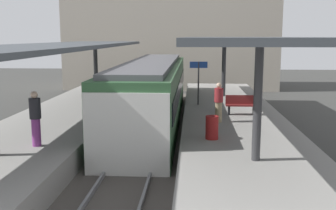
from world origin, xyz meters
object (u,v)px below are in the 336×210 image
at_px(passenger_near_bench, 35,118).
at_px(commuter_train, 152,93).
at_px(platform_bench, 241,104).
at_px(platform_sign, 199,73).
at_px(litter_bin, 212,127).
at_px(passenger_mid_platform, 219,102).

bearing_deg(passenger_near_bench, commuter_train, 67.55).
bearing_deg(commuter_train, platform_bench, -19.13).
xyz_separation_m(platform_sign, litter_bin, (0.38, -7.05, -1.22)).
height_order(platform_bench, passenger_near_bench, passenger_near_bench).
height_order(platform_sign, litter_bin, platform_sign).
bearing_deg(commuter_train, platform_sign, 25.59).
distance_m(commuter_train, platform_bench, 4.43).
distance_m(litter_bin, passenger_mid_platform, 2.86).
bearing_deg(platform_sign, passenger_near_bench, -122.37).
bearing_deg(passenger_mid_platform, platform_sign, 100.36).
distance_m(litter_bin, passenger_near_bench, 5.80).
relative_size(commuter_train, platform_sign, 6.92).
bearing_deg(platform_sign, passenger_mid_platform, -79.64).
relative_size(platform_sign, passenger_mid_platform, 1.36).
bearing_deg(platform_sign, commuter_train, -154.41).
distance_m(platform_bench, passenger_near_bench, 9.19).
bearing_deg(litter_bin, passenger_mid_platform, 82.05).
xyz_separation_m(platform_sign, passenger_mid_platform, (0.78, -4.25, -0.78)).
bearing_deg(litter_bin, commuter_train, 114.13).
height_order(commuter_train, platform_bench, commuter_train).
distance_m(platform_bench, litter_bin, 4.75).
bearing_deg(litter_bin, passenger_near_bench, -167.53).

